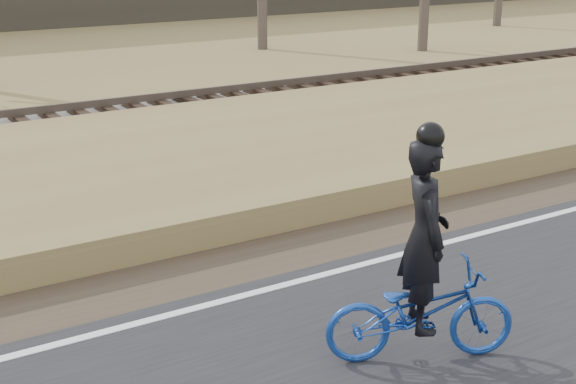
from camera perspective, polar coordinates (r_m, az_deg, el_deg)
ground at (r=10.98m, az=12.41°, el=-4.04°), size 120.00×120.00×0.00m
edge_line at (r=11.09m, az=11.72°, el=-3.41°), size 120.00×0.12×0.01m
shoulder at (r=11.80m, az=8.40°, el=-2.13°), size 120.00×1.60×0.04m
embankment at (r=14.03m, az=0.56°, el=2.22°), size 120.00×5.00×0.44m
ballast at (r=17.26m, az=-6.24°, el=5.16°), size 120.00×3.00×0.45m
railroad at (r=17.19m, az=-6.28°, el=6.14°), size 120.00×2.40×0.29m
cyclist at (r=7.81m, az=9.50°, el=-6.63°), size 1.95×1.37×2.37m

